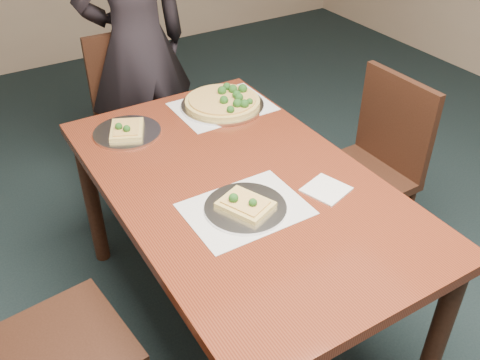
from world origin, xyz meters
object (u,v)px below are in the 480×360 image
slice_plate_far (127,131)px  chair_far (137,109)px  chair_right (372,162)px  chair_left (31,350)px  pizza_pan (224,102)px  diner (137,46)px  dining_table (240,200)px  slice_plate_near (245,206)px

slice_plate_far → chair_far: bearing=66.4°
chair_right → chair_left: bearing=-82.6°
chair_left → pizza_pan: chair_left is taller
chair_right → diner: bearing=-149.9°
chair_right → pizza_pan: bearing=-130.3°
dining_table → pizza_pan: pizza_pan is taller
diner → pizza_pan: bearing=96.9°
chair_far → slice_plate_far: (-0.27, -0.61, 0.25)m
chair_far → diner: bearing=46.1°
chair_left → chair_right: same height
chair_far → pizza_pan: (0.20, -0.61, 0.26)m
chair_left → slice_plate_far: 0.94m
dining_table → diner: bearing=85.2°
chair_far → slice_plate_near: bearing=-92.4°
pizza_pan → chair_right: bearing=-39.2°
chair_left → pizza_pan: (1.07, 0.68, 0.26)m
slice_plate_near → chair_right: bearing=16.2°
dining_table → diner: size_ratio=0.89×
pizza_pan → slice_plate_far: (-0.46, 0.00, -0.01)m
dining_table → chair_right: 0.79m
dining_table → slice_plate_near: (-0.07, -0.16, 0.11)m
slice_plate_far → dining_table: bearing=-66.7°
chair_right → slice_plate_far: chair_right is taller
pizza_pan → slice_plate_far: 0.46m
slice_plate_far → diner: bearing=63.9°
chair_right → diner: (-0.67, 1.11, 0.32)m
dining_table → chair_left: (-0.84, -0.15, -0.14)m
chair_left → pizza_pan: 1.29m
slice_plate_near → diner: bearing=82.7°
chair_right → slice_plate_far: bearing=-114.8°
dining_table → diner: 1.22m
slice_plate_far → chair_left: bearing=-131.9°
diner → slice_plate_near: size_ratio=6.00×
chair_left → diner: size_ratio=0.54×
dining_table → slice_plate_far: bearing=113.3°
dining_table → chair_far: bearing=88.1°
dining_table → pizza_pan: bearing=66.0°
diner → slice_plate_near: 1.37m
chair_right → slice_plate_far: size_ratio=3.25×
dining_table → chair_far: (0.04, 1.14, -0.14)m
diner → slice_plate_far: 0.75m
chair_right → pizza_pan: chair_right is taller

